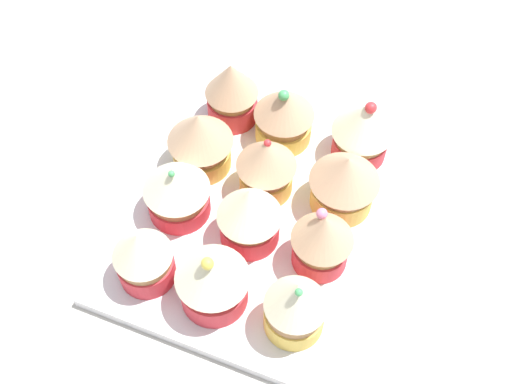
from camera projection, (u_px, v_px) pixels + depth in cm
name	position (u px, v px, depth cm)	size (l,w,h in cm)	color
ground_plane	(256.00, 223.00, 65.68)	(180.00, 180.00, 3.00)	beige
baking_tray	(256.00, 212.00, 63.93)	(30.49, 23.69, 1.20)	silver
cupcake_0	(296.00, 305.00, 53.45)	(5.45, 5.45, 8.01)	#EFC651
cupcake_1	(322.00, 239.00, 57.08)	(5.71, 5.71, 7.66)	#D1333D
cupcake_2	(345.00, 181.00, 60.70)	(6.82, 6.82, 7.23)	#EFC651
cupcake_3	(363.00, 129.00, 64.07)	(6.30, 6.30, 7.85)	#D1333D
cupcake_4	(208.00, 276.00, 54.88)	(6.57, 6.57, 8.03)	#D1333D
cupcake_5	(249.00, 214.00, 58.40)	(6.11, 6.11, 7.71)	#D1333D
cupcake_6	(270.00, 167.00, 61.61)	(5.94, 5.94, 7.44)	#EFC651
cupcake_7	(284.00, 114.00, 65.50)	(6.30, 6.30, 7.52)	#EFC651
cupcake_8	(143.00, 255.00, 56.39)	(5.40, 5.40, 7.20)	#D1333D
cupcake_9	(177.00, 189.00, 60.46)	(6.45, 6.45, 7.12)	#D1333D
cupcake_10	(200.00, 139.00, 63.29)	(6.63, 6.63, 7.47)	#EFC651
cupcake_11	(232.00, 91.00, 66.88)	(5.66, 5.66, 7.72)	#D1333D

